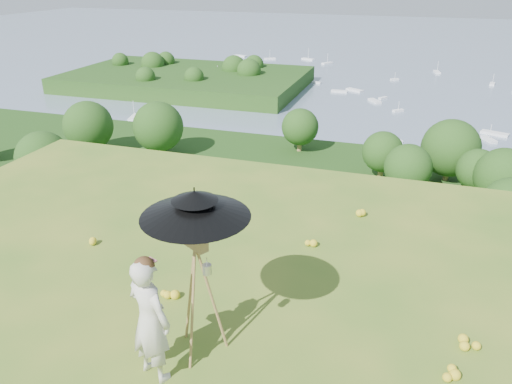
% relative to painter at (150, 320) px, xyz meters
% --- Properties ---
extents(forest_slope, '(140.00, 56.00, 22.00)m').
position_rel_painter_xyz_m(forest_slope, '(0.52, 34.74, -29.75)').
color(forest_slope, '#15390F').
rests_on(forest_slope, bay_water).
extents(shoreline_tier, '(170.00, 28.00, 8.00)m').
position_rel_painter_xyz_m(shoreline_tier, '(0.52, 74.74, -36.75)').
color(shoreline_tier, '#666152').
rests_on(shoreline_tier, bay_water).
extents(bay_water, '(700.00, 700.00, 0.00)m').
position_rel_painter_xyz_m(bay_water, '(0.52, 239.74, -34.75)').
color(bay_water, slate).
rests_on(bay_water, ground).
extents(peninsula, '(90.00, 60.00, 12.00)m').
position_rel_painter_xyz_m(peninsula, '(-74.48, 154.74, -29.75)').
color(peninsula, '#15390F').
rests_on(peninsula, bay_water).
extents(slope_trees, '(110.00, 50.00, 6.00)m').
position_rel_painter_xyz_m(slope_trees, '(0.52, 34.74, -15.75)').
color(slope_trees, '#224815').
rests_on(slope_trees, forest_slope).
extents(harbor_town, '(110.00, 22.00, 5.00)m').
position_rel_painter_xyz_m(harbor_town, '(0.52, 74.74, -30.25)').
color(harbor_town, silver).
rests_on(harbor_town, shoreline_tier).
extents(moored_boats, '(140.00, 140.00, 0.70)m').
position_rel_painter_xyz_m(moored_boats, '(-11.98, 160.74, -34.40)').
color(moored_boats, white).
rests_on(moored_boats, bay_water).
extents(wildflowers, '(10.00, 10.50, 0.12)m').
position_rel_painter_xyz_m(wildflowers, '(0.52, -0.01, -0.69)').
color(wildflowers, gold).
rests_on(wildflowers, ground).
extents(painter, '(0.64, 0.52, 1.51)m').
position_rel_painter_xyz_m(painter, '(0.00, 0.00, 0.00)').
color(painter, silver).
rests_on(painter, ground).
extents(field_easel, '(0.91, 0.91, 1.76)m').
position_rel_painter_xyz_m(field_easel, '(0.34, 0.51, 0.13)').
color(field_easel, olive).
rests_on(field_easel, ground).
extents(sun_umbrella, '(1.45, 1.45, 0.67)m').
position_rel_painter_xyz_m(sun_umbrella, '(0.35, 0.54, 1.03)').
color(sun_umbrella, black).
rests_on(sun_umbrella, field_easel).
extents(painter_cap, '(0.29, 0.31, 0.10)m').
position_rel_painter_xyz_m(painter_cap, '(0.00, 0.00, 0.71)').
color(painter_cap, '#CC7081').
rests_on(painter_cap, painter).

